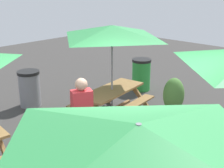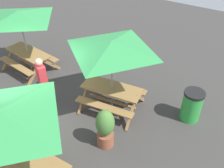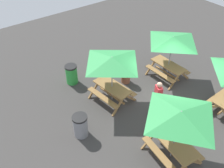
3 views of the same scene
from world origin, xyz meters
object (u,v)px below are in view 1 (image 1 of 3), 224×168
(picnic_table_2, at_px, (138,162))
(trash_bin_green, at_px, (141,74))
(person_standing, at_px, (82,120))
(picnic_table_1, at_px, (112,39))
(trash_bin_gray, at_px, (30,88))
(potted_plant_0, at_px, (173,102))

(picnic_table_2, distance_m, trash_bin_green, 7.43)
(trash_bin_green, xyz_separation_m, person_standing, (-4.01, -1.81, 0.39))
(picnic_table_1, relative_size, trash_bin_gray, 2.38)
(picnic_table_2, xyz_separation_m, trash_bin_gray, (2.66, 5.81, -1.49))
(trash_bin_gray, bearing_deg, picnic_table_1, -67.45)
(trash_bin_green, xyz_separation_m, potted_plant_0, (-1.55, -2.14, 0.12))
(picnic_table_2, bearing_deg, trash_bin_green, -53.95)
(picnic_table_1, bearing_deg, picnic_table_2, -142.08)
(picnic_table_2, xyz_separation_m, potted_plant_0, (4.21, 2.30, -1.37))
(person_standing, bearing_deg, picnic_table_2, 82.05)
(trash_bin_gray, bearing_deg, potted_plant_0, -66.23)
(trash_bin_green, bearing_deg, picnic_table_2, -142.37)
(trash_bin_green, bearing_deg, potted_plant_0, -125.95)
(trash_bin_gray, height_order, potted_plant_0, potted_plant_0)
(picnic_table_1, relative_size, picnic_table_2, 1.00)
(trash_bin_gray, distance_m, potted_plant_0, 3.84)
(picnic_table_1, xyz_separation_m, trash_bin_green, (2.19, 0.82, -1.49))
(trash_bin_gray, xyz_separation_m, potted_plant_0, (1.55, -3.51, 0.12))
(picnic_table_1, height_order, potted_plant_0, picnic_table_1)
(trash_bin_gray, relative_size, person_standing, 0.59)
(picnic_table_2, distance_m, person_standing, 3.35)
(picnic_table_1, distance_m, potted_plant_0, 2.01)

